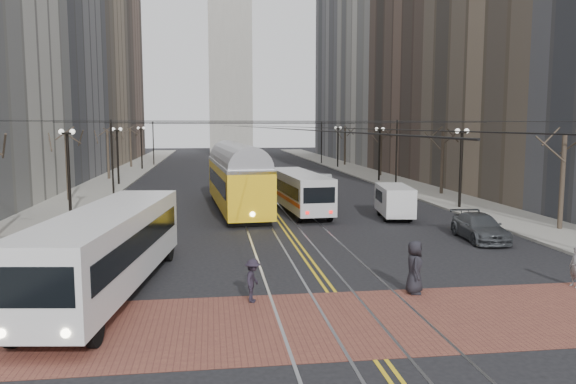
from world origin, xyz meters
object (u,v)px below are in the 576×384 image
object	(u,v)px
sedan_silver	(323,182)
pedestrian_a	(415,267)
rear_bus	(299,193)
sedan_parked	(480,227)
pedestrian_d	(253,280)
cargo_van	(394,202)
sedan_grey	(319,191)
transit_bus	(109,252)
streetcar	(237,184)
pedestrian_b	(576,267)

from	to	relation	value
sedan_silver	pedestrian_a	distance (m)	32.92
rear_bus	sedan_parked	world-z (taller)	rear_bus
pedestrian_d	sedan_parked	bearing A→B (deg)	-37.10
cargo_van	sedan_parked	xyz separation A→B (m)	(2.30, -7.34, -0.38)
pedestrian_a	cargo_van	bearing A→B (deg)	-0.00
rear_bus	sedan_parked	size ratio (longest dim) A/B	2.24
sedan_grey	sedan_silver	bearing A→B (deg)	83.04
transit_bus	cargo_van	bearing A→B (deg)	50.54
streetcar	pedestrian_d	size ratio (longest dim) A/B	10.33
streetcar	sedan_parked	distance (m)	17.74
sedan_silver	pedestrian_a	xyz separation A→B (m)	(-3.21, -32.77, 0.25)
streetcar	sedan_silver	size ratio (longest dim) A/B	3.47
streetcar	cargo_van	world-z (taller)	streetcar
pedestrian_a	pedestrian_b	distance (m)	6.38
rear_bus	pedestrian_d	bearing A→B (deg)	-107.58
pedestrian_a	sedan_silver	bearing A→B (deg)	10.43
rear_bus	sedan_grey	size ratio (longest dim) A/B	2.15
pedestrian_a	transit_bus	bearing A→B (deg)	98.30
pedestrian_d	pedestrian_a	bearing A→B (deg)	-70.00
sedan_parked	cargo_van	bearing A→B (deg)	112.01
sedan_silver	pedestrian_b	bearing A→B (deg)	-78.60
transit_bus	rear_bus	xyz separation A→B (m)	(9.89, 18.06, -0.14)
cargo_van	pedestrian_a	size ratio (longest dim) A/B	2.48
sedan_silver	transit_bus	bearing A→B (deg)	-108.63
pedestrian_b	sedan_grey	bearing A→B (deg)	-176.77
pedestrian_d	sedan_grey	bearing A→B (deg)	1.97
pedestrian_a	pedestrian_b	bearing A→B (deg)	-74.41
transit_bus	sedan_silver	world-z (taller)	transit_bus
pedestrian_d	streetcar	bearing A→B (deg)	16.81
sedan_grey	sedan_parked	size ratio (longest dim) A/B	1.04
streetcar	rear_bus	distance (m)	4.69
transit_bus	rear_bus	world-z (taller)	transit_bus
rear_bus	pedestrian_b	world-z (taller)	rear_bus
sedan_grey	pedestrian_b	world-z (taller)	sedan_grey
rear_bus	pedestrian_a	world-z (taller)	rear_bus
sedan_silver	pedestrian_b	distance (m)	32.97
cargo_van	pedestrian_b	bearing A→B (deg)	-75.90
pedestrian_a	pedestrian_d	world-z (taller)	pedestrian_a
streetcar	sedan_silver	world-z (taller)	streetcar
cargo_van	sedan_silver	size ratio (longest dim) A/B	1.07
sedan_grey	pedestrian_d	bearing A→B (deg)	-99.33
cargo_van	sedan_grey	distance (m)	9.28
cargo_van	pedestrian_b	world-z (taller)	cargo_van
sedan_grey	pedestrian_a	bearing A→B (deg)	-86.16
transit_bus	pedestrian_d	size ratio (longest dim) A/B	8.09
pedestrian_a	pedestrian_d	size ratio (longest dim) A/B	1.29
sedan_silver	pedestrian_d	bearing A→B (deg)	-99.61
rear_bus	sedan_parked	xyz separation A→B (m)	(8.08, -10.82, -0.71)
rear_bus	streetcar	bearing A→B (deg)	152.94
rear_bus	sedan_silver	world-z (taller)	rear_bus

